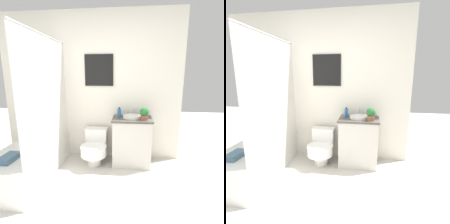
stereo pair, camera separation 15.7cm
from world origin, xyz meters
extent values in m
cube|color=silver|center=(0.00, 1.90, 1.25)|extent=(3.14, 0.05, 2.50)
cube|color=black|center=(0.18, 1.86, 1.54)|extent=(0.48, 0.02, 0.52)
cube|color=silver|center=(0.18, 1.86, 1.54)|extent=(0.45, 0.01, 0.49)
cube|color=white|center=(-0.74, 1.14, 0.22)|extent=(0.66, 1.47, 0.45)
cube|color=silver|center=(-0.41, 1.14, 1.05)|extent=(0.01, 1.35, 1.80)
cylinder|color=#B7B7BC|center=(-0.41, 1.14, 1.97)|extent=(0.02, 1.35, 0.02)
cube|color=slate|center=(-0.74, 0.70, 0.48)|extent=(0.15, 0.26, 0.07)
cylinder|color=white|center=(0.14, 1.52, 0.09)|extent=(0.22, 0.22, 0.19)
cylinder|color=white|center=(0.14, 1.47, 0.26)|extent=(0.41, 0.41, 0.14)
cylinder|color=white|center=(0.14, 1.47, 0.34)|extent=(0.43, 0.43, 0.02)
cube|color=white|center=(0.14, 1.73, 0.39)|extent=(0.36, 0.18, 0.32)
cube|color=white|center=(0.14, 1.73, 0.56)|extent=(0.38, 0.19, 0.02)
cube|color=beige|center=(0.75, 1.63, 0.38)|extent=(0.60, 0.43, 0.76)
cube|color=#4C4742|center=(0.75, 1.63, 0.77)|extent=(0.63, 0.46, 0.03)
cylinder|color=white|center=(0.75, 1.65, 0.81)|extent=(0.30, 0.30, 0.04)
cylinder|color=silver|center=(0.75, 1.82, 0.85)|extent=(0.02, 0.02, 0.13)
cylinder|color=#2D6BB2|center=(0.53, 1.71, 0.86)|extent=(0.06, 0.06, 0.13)
cylinder|color=black|center=(0.53, 1.71, 0.93)|extent=(0.02, 0.02, 0.02)
cylinder|color=brown|center=(0.93, 1.54, 0.83)|extent=(0.11, 0.11, 0.07)
sphere|color=#23662D|center=(0.93, 1.54, 0.92)|extent=(0.14, 0.14, 0.14)
camera|label=1|loc=(0.71, -1.11, 1.47)|focal=28.00mm
camera|label=2|loc=(0.86, -1.09, 1.47)|focal=28.00mm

